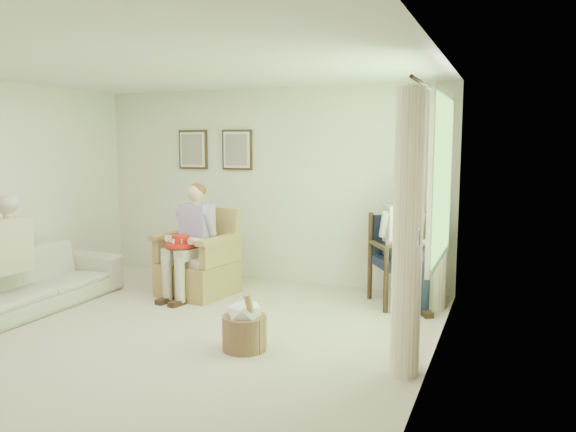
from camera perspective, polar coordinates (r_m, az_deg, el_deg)
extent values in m
plane|color=beige|center=(5.55, -13.78, -12.50)|extent=(5.50, 5.50, 0.00)
cube|color=silver|center=(7.65, -2.03, 3.12)|extent=(5.00, 0.04, 2.60)
cube|color=silver|center=(4.30, 13.85, -0.42)|extent=(0.04, 5.50, 2.60)
cube|color=white|center=(5.28, -14.68, 15.12)|extent=(5.00, 5.50, 0.02)
cube|color=#2D6B23|center=(5.47, 15.39, 3.79)|extent=(0.02, 1.40, 1.50)
cube|color=white|center=(5.48, 15.57, 11.95)|extent=(0.04, 1.52, 0.06)
cube|color=white|center=(5.57, 15.01, -4.24)|extent=(0.04, 1.52, 0.06)
cylinder|color=#382114|center=(5.49, 14.62, 12.18)|extent=(0.03, 2.50, 0.03)
cylinder|color=#FCF2C5|center=(4.56, 12.07, -1.84)|extent=(0.34, 0.34, 2.30)
cylinder|color=#FCF2C5|center=(6.49, 15.02, 0.78)|extent=(0.34, 0.34, 2.30)
cube|color=#382114|center=(8.13, -9.61, 6.67)|extent=(0.45, 0.03, 0.55)
cube|color=silver|center=(8.11, -9.70, 6.66)|extent=(0.39, 0.01, 0.49)
cube|color=tan|center=(8.11, -9.73, 6.66)|extent=(0.33, 0.01, 0.43)
cube|color=#382114|center=(7.79, -5.18, 6.71)|extent=(0.45, 0.03, 0.55)
cube|color=silver|center=(7.77, -5.26, 6.71)|extent=(0.39, 0.01, 0.49)
cube|color=tan|center=(7.76, -5.28, 6.71)|extent=(0.33, 0.01, 0.43)
cube|color=#A6914E|center=(7.09, -9.13, -6.25)|extent=(0.79, 0.77, 0.41)
cube|color=beige|center=(7.01, -9.30, -4.26)|extent=(0.61, 0.59, 0.10)
cube|color=#A6914E|center=(7.26, -7.90, -1.53)|extent=(0.73, 0.22, 0.62)
cube|color=#A6914E|center=(7.21, -11.69, -3.12)|extent=(0.10, 0.71, 0.30)
cube|color=#A6914E|center=(6.84, -6.56, -3.58)|extent=(0.10, 0.71, 0.30)
cylinder|color=black|center=(6.51, 8.43, -7.32)|extent=(0.06, 0.06, 0.45)
cylinder|color=black|center=(6.41, 13.77, -7.71)|extent=(0.06, 0.06, 0.45)
cylinder|color=black|center=(7.05, 9.51, -6.21)|extent=(0.06, 0.06, 0.45)
cylinder|color=black|center=(6.95, 14.44, -6.54)|extent=(0.06, 0.06, 0.45)
cube|color=#181D36|center=(6.66, 11.60, -4.65)|extent=(0.59, 0.57, 0.10)
cube|color=#181D36|center=(6.88, 12.06, -1.97)|extent=(0.55, 0.07, 0.51)
imported|color=beige|center=(7.03, -24.88, -5.97)|extent=(2.25, 0.88, 0.66)
cube|color=#BFB899|center=(6.98, -9.32, -2.98)|extent=(0.40, 0.26, 0.16)
cube|color=#AD95D4|center=(6.95, -9.29, -0.68)|extent=(0.39, 0.24, 0.46)
sphere|color=#DDAD8E|center=(6.90, -9.39, 2.35)|extent=(0.21, 0.21, 0.21)
ellipsoid|color=brown|center=(6.92, -9.29, 2.57)|extent=(0.22, 0.22, 0.18)
cube|color=#BFB899|center=(6.86, -10.98, -3.63)|extent=(0.14, 0.44, 0.13)
cube|color=#BFB899|center=(6.76, -9.55, -3.76)|extent=(0.14, 0.44, 0.13)
cylinder|color=#BFB899|center=(6.76, -11.84, -6.26)|extent=(0.12, 0.12, 0.52)
cylinder|color=#BFB899|center=(6.65, -10.40, -6.45)|extent=(0.12, 0.12, 0.52)
cube|color=#192038|center=(6.63, 11.63, -3.29)|extent=(0.40, 0.26, 0.16)
cube|color=silver|center=(6.61, 11.73, -0.87)|extent=(0.39, 0.24, 0.46)
sphere|color=#DDAD8E|center=(6.55, 11.79, 2.32)|extent=(0.21, 0.21, 0.21)
ellipsoid|color=#B7B2AD|center=(6.58, 11.84, 2.55)|extent=(0.22, 0.22, 0.18)
cube|color=#192038|center=(6.45, 10.39, -4.02)|extent=(0.14, 0.44, 0.13)
cube|color=#192038|center=(6.41, 12.15, -4.13)|extent=(0.14, 0.44, 0.13)
cylinder|color=#192038|center=(6.32, 9.97, -7.01)|extent=(0.12, 0.12, 0.56)
cylinder|color=#192038|center=(6.29, 11.77, -7.14)|extent=(0.12, 0.12, 0.56)
cube|color=#C0B79A|center=(6.83, -26.37, -4.41)|extent=(0.42, 0.26, 0.16)
cube|color=beige|center=(6.79, -26.38, -2.07)|extent=(0.41, 0.24, 0.46)
sphere|color=#DDAD8E|center=(6.74, -26.63, 1.02)|extent=(0.21, 0.21, 0.21)
ellipsoid|color=#B7B2AD|center=(6.76, -26.48, 1.26)|extent=(0.22, 0.22, 0.18)
cube|color=#C0B79A|center=(6.62, -27.19, -5.25)|extent=(0.14, 0.44, 0.13)
cylinder|color=red|center=(6.76, -10.84, -2.92)|extent=(0.36, 0.36, 0.04)
cylinder|color=red|center=(6.75, -10.85, -2.42)|extent=(0.20, 0.20, 0.12)
cube|color=white|center=(6.70, -10.08, -2.48)|extent=(0.05, 0.01, 0.05)
cube|color=white|center=(6.79, -10.00, -2.35)|extent=(0.03, 0.04, 0.05)
cube|color=white|center=(6.85, -10.55, -2.27)|extent=(0.02, 0.05, 0.05)
cube|color=white|center=(6.84, -11.33, -2.30)|extent=(0.04, 0.03, 0.05)
cube|color=white|center=(6.77, -11.75, -2.42)|extent=(0.04, 0.03, 0.05)
cube|color=white|center=(6.68, -11.51, -2.54)|extent=(0.02, 0.05, 0.05)
cube|color=white|center=(6.65, -10.76, -2.57)|extent=(0.03, 0.04, 0.05)
cylinder|color=tan|center=(5.23, -4.44, -11.73)|extent=(0.49, 0.49, 0.32)
ellipsoid|color=white|center=(5.17, -4.46, -9.60)|extent=(0.36, 0.36, 0.22)
cylinder|color=#A57F56|center=(5.09, -3.76, -9.86)|extent=(0.16, 0.29, 0.47)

